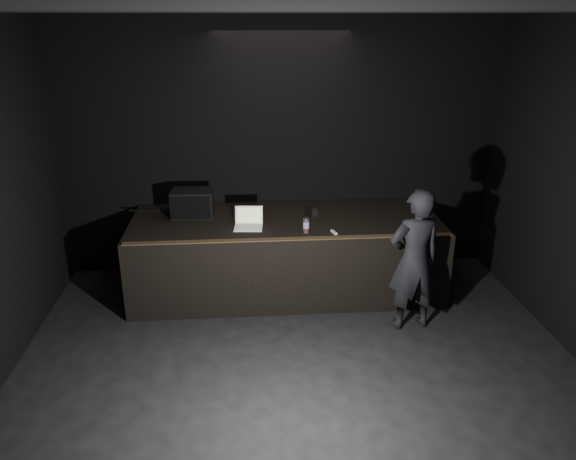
# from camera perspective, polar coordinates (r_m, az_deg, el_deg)

# --- Properties ---
(ground) EXTENTS (7.00, 7.00, 0.00)m
(ground) POSITION_cam_1_polar(r_m,az_deg,el_deg) (5.41, 2.12, -19.01)
(ground) COLOR black
(ground) RESTS_ON ground
(room_walls) EXTENTS (6.10, 7.10, 3.52)m
(room_walls) POSITION_cam_1_polar(r_m,az_deg,el_deg) (4.40, 2.46, 1.65)
(room_walls) COLOR black
(room_walls) RESTS_ON ground
(stage_riser) EXTENTS (4.00, 1.50, 1.00)m
(stage_riser) POSITION_cam_1_polar(r_m,az_deg,el_deg) (7.48, -0.24, -2.48)
(stage_riser) COLOR black
(stage_riser) RESTS_ON ground
(riser_lip) EXTENTS (3.92, 0.10, 0.01)m
(riser_lip) POSITION_cam_1_polar(r_m,az_deg,el_deg) (6.64, 0.23, -0.90)
(riser_lip) COLOR brown
(riser_lip) RESTS_ON stage_riser
(stage_monitor) EXTENTS (0.55, 0.42, 0.36)m
(stage_monitor) POSITION_cam_1_polar(r_m,az_deg,el_deg) (7.45, -9.67, 2.67)
(stage_monitor) COLOR black
(stage_monitor) RESTS_ON stage_riser
(cable) EXTENTS (0.94, 0.07, 0.02)m
(cable) POSITION_cam_1_polar(r_m,az_deg,el_deg) (7.79, -12.48, 1.98)
(cable) COLOR black
(cable) RESTS_ON stage_riser
(laptop) EXTENTS (0.37, 0.34, 0.24)m
(laptop) POSITION_cam_1_polar(r_m,az_deg,el_deg) (7.03, -4.02, 0.82)
(laptop) COLOR silver
(laptop) RESTS_ON stage_riser
(beer_can) EXTENTS (0.08, 0.08, 0.18)m
(beer_can) POSITION_cam_1_polar(r_m,az_deg,el_deg) (6.82, 1.86, 0.48)
(beer_can) COLOR silver
(beer_can) RESTS_ON stage_riser
(plastic_cup) EXTENTS (0.09, 0.09, 0.11)m
(plastic_cup) POSITION_cam_1_polar(r_m,az_deg,el_deg) (7.36, 2.78, 1.72)
(plastic_cup) COLOR white
(plastic_cup) RESTS_ON stage_riser
(wii_remote) EXTENTS (0.06, 0.14, 0.02)m
(wii_remote) POSITION_cam_1_polar(r_m,az_deg,el_deg) (6.84, 4.69, -0.22)
(wii_remote) COLOR silver
(wii_remote) RESTS_ON stage_riser
(person) EXTENTS (0.68, 0.50, 1.71)m
(person) POSITION_cam_1_polar(r_m,az_deg,el_deg) (6.60, 12.69, -3.03)
(person) COLOR black
(person) RESTS_ON ground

